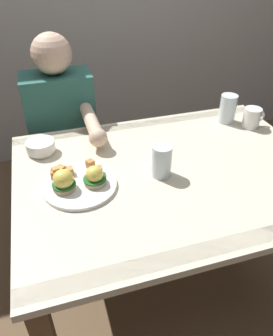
{
  "coord_description": "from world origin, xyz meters",
  "views": [
    {
      "loc": [
        -0.43,
        -0.95,
        1.49
      ],
      "look_at": [
        -0.14,
        0.0,
        0.78
      ],
      "focal_mm": 34.81,
      "sensor_mm": 36.0,
      "label": 1
    }
  ],
  "objects": [
    {
      "name": "fruit_bowl",
      "position": [
        -0.48,
        0.28,
        0.77
      ],
      "size": [
        0.12,
        0.12,
        0.05
      ],
      "color": "white",
      "rests_on": "dining_table"
    },
    {
      "name": "eggs_benedict_plate",
      "position": [
        -0.37,
        -0.0,
        0.77
      ],
      "size": [
        0.27,
        0.27,
        0.09
      ],
      "color": "white",
      "rests_on": "dining_table"
    },
    {
      "name": "coffee_mug",
      "position": [
        0.5,
        0.22,
        0.79
      ],
      "size": [
        0.11,
        0.08,
        0.09
      ],
      "color": "white",
      "rests_on": "dining_table"
    },
    {
      "name": "water_glass_near",
      "position": [
        0.41,
        0.3,
        0.8
      ],
      "size": [
        0.08,
        0.08,
        0.14
      ],
      "color": "silver",
      "rests_on": "dining_table"
    },
    {
      "name": "ground_plane",
      "position": [
        0.0,
        0.0,
        0.0
      ],
      "size": [
        6.0,
        6.0,
        0.0
      ],
      "primitive_type": "plane",
      "color": "brown"
    },
    {
      "name": "dining_table",
      "position": [
        0.0,
        0.0,
        0.63
      ],
      "size": [
        1.2,
        0.9,
        0.74
      ],
      "color": "beige",
      "rests_on": "ground_plane"
    },
    {
      "name": "water_glass_far",
      "position": [
        -0.05,
        -0.01,
        0.8
      ],
      "size": [
        0.08,
        0.08,
        0.13
      ],
      "color": "silver",
      "rests_on": "dining_table"
    },
    {
      "name": "diner_person",
      "position": [
        -0.36,
        0.6,
        0.65
      ],
      "size": [
        0.34,
        0.54,
        1.14
      ],
      "color": "#33333D",
      "rests_on": "ground_plane"
    }
  ]
}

